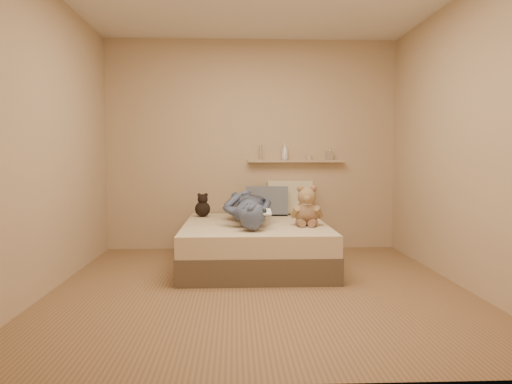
{
  "coord_description": "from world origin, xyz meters",
  "views": [
    {
      "loc": [
        -0.22,
        -4.34,
        1.15
      ],
      "look_at": [
        0.0,
        0.65,
        0.8
      ],
      "focal_mm": 35.0,
      "sensor_mm": 36.0,
      "label": 1
    }
  ],
  "objects_px": {
    "teddy_bear": "(307,209)",
    "pillow_cream": "(290,198)",
    "bed": "(255,244)",
    "dark_plush": "(203,207)",
    "game_console": "(261,212)",
    "person": "(247,206)",
    "pillow_grey": "(267,201)",
    "wall_shelf": "(296,161)"
  },
  "relations": [
    {
      "from": "bed",
      "to": "dark_plush",
      "type": "height_order",
      "value": "dark_plush"
    },
    {
      "from": "game_console",
      "to": "wall_shelf",
      "type": "bearing_deg",
      "value": 70.0
    },
    {
      "from": "teddy_bear",
      "to": "pillow_grey",
      "type": "bearing_deg",
      "value": 110.83
    },
    {
      "from": "teddy_bear",
      "to": "dark_plush",
      "type": "height_order",
      "value": "teddy_bear"
    },
    {
      "from": "teddy_bear",
      "to": "dark_plush",
      "type": "relative_size",
      "value": 1.49
    },
    {
      "from": "pillow_cream",
      "to": "game_console",
      "type": "bearing_deg",
      "value": -107.82
    },
    {
      "from": "bed",
      "to": "wall_shelf",
      "type": "xyz_separation_m",
      "value": [
        0.55,
        0.91,
        0.88
      ]
    },
    {
      "from": "pillow_cream",
      "to": "person",
      "type": "xyz_separation_m",
      "value": [
        -0.54,
        -0.81,
        -0.02
      ]
    },
    {
      "from": "game_console",
      "to": "pillow_cream",
      "type": "height_order",
      "value": "pillow_cream"
    },
    {
      "from": "bed",
      "to": "person",
      "type": "bearing_deg",
      "value": 163.26
    },
    {
      "from": "wall_shelf",
      "to": "person",
      "type": "bearing_deg",
      "value": -125.33
    },
    {
      "from": "pillow_grey",
      "to": "dark_plush",
      "type": "bearing_deg",
      "value": -171.77
    },
    {
      "from": "pillow_grey",
      "to": "person",
      "type": "bearing_deg",
      "value": -110.59
    },
    {
      "from": "pillow_cream",
      "to": "bed",
      "type": "bearing_deg",
      "value": -119.26
    },
    {
      "from": "bed",
      "to": "pillow_grey",
      "type": "relative_size",
      "value": 3.8
    },
    {
      "from": "bed",
      "to": "dark_plush",
      "type": "distance_m",
      "value": 0.9
    },
    {
      "from": "game_console",
      "to": "person",
      "type": "relative_size",
      "value": 0.14
    },
    {
      "from": "pillow_grey",
      "to": "wall_shelf",
      "type": "height_order",
      "value": "wall_shelf"
    },
    {
      "from": "dark_plush",
      "to": "pillow_cream",
      "type": "height_order",
      "value": "pillow_cream"
    },
    {
      "from": "wall_shelf",
      "to": "bed",
      "type": "bearing_deg",
      "value": -121.18
    },
    {
      "from": "person",
      "to": "wall_shelf",
      "type": "height_order",
      "value": "wall_shelf"
    },
    {
      "from": "pillow_cream",
      "to": "wall_shelf",
      "type": "bearing_deg",
      "value": 42.88
    },
    {
      "from": "pillow_grey",
      "to": "person",
      "type": "xyz_separation_m",
      "value": [
        -0.25,
        -0.67,
        0.01
      ]
    },
    {
      "from": "dark_plush",
      "to": "pillow_cream",
      "type": "distance_m",
      "value": 1.09
    },
    {
      "from": "pillow_cream",
      "to": "teddy_bear",
      "type": "bearing_deg",
      "value": -86.96
    },
    {
      "from": "bed",
      "to": "game_console",
      "type": "relative_size",
      "value": 9.43
    },
    {
      "from": "wall_shelf",
      "to": "pillow_grey",
      "type": "bearing_deg",
      "value": -149.88
    },
    {
      "from": "teddy_bear",
      "to": "dark_plush",
      "type": "xyz_separation_m",
      "value": [
        -1.11,
        0.81,
        -0.05
      ]
    },
    {
      "from": "game_console",
      "to": "dark_plush",
      "type": "height_order",
      "value": "dark_plush"
    },
    {
      "from": "teddy_bear",
      "to": "wall_shelf",
      "type": "bearing_deg",
      "value": 88.54
    },
    {
      "from": "game_console",
      "to": "teddy_bear",
      "type": "bearing_deg",
      "value": 29.03
    },
    {
      "from": "bed",
      "to": "person",
      "type": "distance_m",
      "value": 0.41
    },
    {
      "from": "bed",
      "to": "wall_shelf",
      "type": "height_order",
      "value": "wall_shelf"
    },
    {
      "from": "pillow_grey",
      "to": "wall_shelf",
      "type": "relative_size",
      "value": 0.42
    },
    {
      "from": "teddy_bear",
      "to": "pillow_cream",
      "type": "bearing_deg",
      "value": 93.04
    },
    {
      "from": "game_console",
      "to": "bed",
      "type": "bearing_deg",
      "value": 94.6
    },
    {
      "from": "dark_plush",
      "to": "person",
      "type": "xyz_separation_m",
      "value": [
        0.51,
        -0.56,
        0.05
      ]
    },
    {
      "from": "teddy_bear",
      "to": "pillow_cream",
      "type": "height_order",
      "value": "teddy_bear"
    },
    {
      "from": "game_console",
      "to": "dark_plush",
      "type": "distance_m",
      "value": 1.25
    },
    {
      "from": "dark_plush",
      "to": "pillow_cream",
      "type": "bearing_deg",
      "value": 13.34
    },
    {
      "from": "person",
      "to": "pillow_grey",
      "type": "bearing_deg",
      "value": -111.63
    },
    {
      "from": "pillow_cream",
      "to": "wall_shelf",
      "type": "xyz_separation_m",
      "value": [
        0.09,
        0.08,
        0.45
      ]
    }
  ]
}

